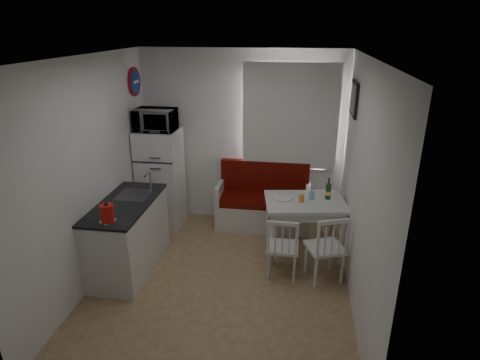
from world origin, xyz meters
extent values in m
cube|color=#8C6C4A|center=(0.00, 0.00, 0.00)|extent=(3.00, 3.50, 0.02)
cube|color=white|center=(0.00, 0.00, 2.60)|extent=(3.00, 3.50, 0.02)
cube|color=white|center=(0.00, 1.75, 1.30)|extent=(3.00, 0.02, 2.60)
cube|color=white|center=(0.00, -1.75, 1.30)|extent=(3.00, 0.02, 2.60)
cube|color=white|center=(-1.50, 0.00, 1.30)|extent=(0.02, 3.50, 2.60)
cube|color=white|center=(1.50, 0.00, 1.30)|extent=(0.02, 3.50, 2.60)
cube|color=silver|center=(0.70, 1.72, 1.62)|extent=(1.22, 0.06, 1.47)
cube|color=white|center=(0.70, 1.65, 1.68)|extent=(1.35, 0.02, 1.50)
cube|color=silver|center=(-1.20, 0.15, 0.43)|extent=(0.60, 1.30, 0.86)
cube|color=black|center=(-1.20, 0.15, 0.89)|extent=(0.62, 1.32, 0.03)
cube|color=#99999E|center=(-1.18, 0.40, 0.85)|extent=(0.40, 0.40, 0.10)
cylinder|color=silver|center=(-1.02, 0.58, 1.03)|extent=(0.02, 0.02, 0.26)
cylinder|color=navy|center=(-1.47, 1.45, 2.15)|extent=(0.03, 0.40, 0.40)
cube|color=black|center=(1.48, 1.10, 2.05)|extent=(0.04, 0.52, 0.42)
cube|color=silver|center=(0.36, 1.48, 0.19)|extent=(1.39, 0.53, 0.38)
cube|color=#620C06|center=(0.36, 1.48, 0.45)|extent=(1.33, 0.49, 0.13)
cube|color=#620C06|center=(0.36, 1.68, 0.75)|extent=(1.33, 0.11, 0.49)
cube|color=silver|center=(0.96, 0.84, 0.75)|extent=(1.12, 0.87, 0.04)
cube|color=silver|center=(0.96, 0.84, 0.66)|extent=(1.00, 0.75, 0.12)
cylinder|color=silver|center=(0.96, 0.84, 0.36)|extent=(0.06, 0.06, 0.72)
cube|color=silver|center=(0.71, 0.27, 0.39)|extent=(0.38, 0.37, 0.04)
cube|color=silver|center=(0.71, 0.10, 0.60)|extent=(0.36, 0.04, 0.40)
cube|color=silver|center=(1.21, 0.27, 0.42)|extent=(0.52, 0.51, 0.04)
cube|color=silver|center=(1.21, 0.09, 0.66)|extent=(0.38, 0.18, 0.43)
cube|color=white|center=(-1.18, 1.40, 0.74)|extent=(0.59, 0.59, 1.49)
imported|color=white|center=(-1.18, 1.35, 1.64)|extent=(0.56, 0.38, 0.31)
cylinder|color=#B9130E|center=(-1.15, -0.38, 1.02)|extent=(0.18, 0.18, 0.24)
cylinder|color=orange|center=(0.91, 0.79, 0.82)|extent=(0.06, 0.06, 0.10)
cylinder|color=#81BBDC|center=(1.04, 0.89, 0.82)|extent=(0.07, 0.07, 0.11)
cylinder|color=white|center=(0.66, 0.86, 0.78)|extent=(0.26, 0.26, 0.02)
camera|label=1|loc=(0.82, -3.98, 2.90)|focal=30.00mm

